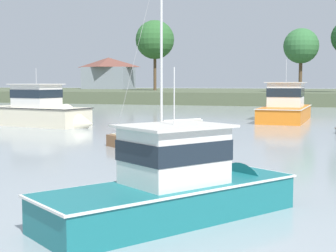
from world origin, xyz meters
The scene contains 9 objects.
far_shore_bank centered at (0.00, 84.78, 0.87)m, with size 251.19×46.33×1.75m, color #4C563D.
dinghy_red centered at (-15.49, 43.67, 0.15)m, with size 3.43×2.61×0.61m.
sailboat_wood centered at (8.83, 20.01, 0.22)m, with size 5.48×6.14×10.21m.
cruiser_cream centered at (-3.19, 27.36, 0.68)m, with size 10.16×4.83×5.26m.
cruiser_teal centered at (13.54, 6.46, 0.50)m, with size 5.81×7.13×4.28m.
cruiser_orange centered at (13.47, 38.59, 0.70)m, with size 3.95×10.86×6.32m.
shore_tree_center_left centered at (-11.73, 77.97, 10.42)m, with size 6.66×6.66×12.04m.
shore_tree_right centered at (12.99, 71.29, 8.39)m, with size 5.09×5.09×9.23m.
cottage_hillside centered at (-27.35, 93.42, 5.15)m, with size 10.29×7.51×6.59m.
Camera 1 is at (16.55, -5.13, 3.21)m, focal length 54.00 mm.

